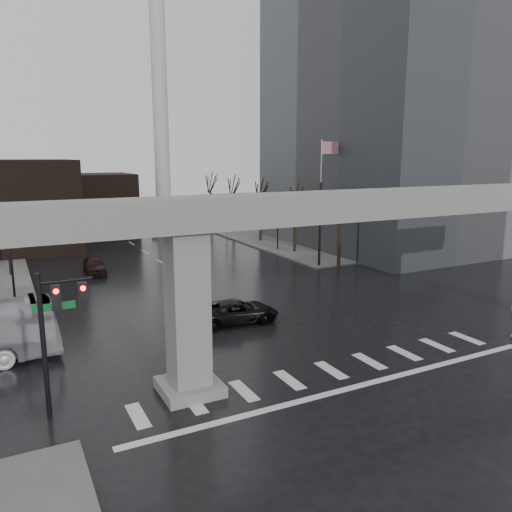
# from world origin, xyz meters

# --- Properties ---
(ground) EXTENTS (160.00, 160.00, 0.00)m
(ground) POSITION_xyz_m (0.00, 0.00, 0.00)
(ground) COLOR black
(ground) RESTS_ON ground
(sidewalk_ne) EXTENTS (28.00, 36.00, 0.15)m
(sidewalk_ne) POSITION_xyz_m (26.00, 36.00, 0.07)
(sidewalk_ne) COLOR slate
(sidewalk_ne) RESTS_ON ground
(elevated_guideway) EXTENTS (48.00, 2.60, 8.70)m
(elevated_guideway) POSITION_xyz_m (1.26, 0.00, 6.88)
(elevated_guideway) COLOR gray
(elevated_guideway) RESTS_ON ground
(office_tower) EXTENTS (22.00, 26.00, 42.00)m
(office_tower) POSITION_xyz_m (28.00, 26.00, 21.00)
(office_tower) COLOR slate
(office_tower) RESTS_ON ground
(building_far_mid) EXTENTS (10.00, 10.00, 8.00)m
(building_far_mid) POSITION_xyz_m (-2.00, 52.00, 4.00)
(building_far_mid) COLOR black
(building_far_mid) RESTS_ON ground
(smokestack) EXTENTS (3.60, 3.60, 30.00)m
(smokestack) POSITION_xyz_m (6.00, 46.00, 13.35)
(smokestack) COLOR silver
(smokestack) RESTS_ON ground
(signal_mast_arm) EXTENTS (12.12, 0.43, 8.00)m
(signal_mast_arm) POSITION_xyz_m (8.99, 18.80, 5.83)
(signal_mast_arm) COLOR black
(signal_mast_arm) RESTS_ON ground
(signal_left_pole) EXTENTS (2.30, 0.30, 6.00)m
(signal_left_pole) POSITION_xyz_m (-12.25, 0.50, 4.07)
(signal_left_pole) COLOR black
(signal_left_pole) RESTS_ON ground
(flagpole_assembly) EXTENTS (2.06, 0.12, 12.00)m
(flagpole_assembly) POSITION_xyz_m (15.29, 22.00, 7.53)
(flagpole_assembly) COLOR silver
(flagpole_assembly) RESTS_ON ground
(lamp_right_0) EXTENTS (1.22, 0.32, 5.11)m
(lamp_right_0) POSITION_xyz_m (13.50, 14.00, 3.47)
(lamp_right_0) COLOR black
(lamp_right_0) RESTS_ON ground
(lamp_right_1) EXTENTS (1.22, 0.32, 5.11)m
(lamp_right_1) POSITION_xyz_m (13.50, 28.00, 3.47)
(lamp_right_1) COLOR black
(lamp_right_1) RESTS_ON ground
(lamp_right_2) EXTENTS (1.22, 0.32, 5.11)m
(lamp_right_2) POSITION_xyz_m (13.50, 42.00, 3.47)
(lamp_right_2) COLOR black
(lamp_right_2) RESTS_ON ground
(lamp_left_0) EXTENTS (1.22, 0.32, 5.11)m
(lamp_left_0) POSITION_xyz_m (-13.50, 14.00, 3.47)
(lamp_left_0) COLOR black
(lamp_left_0) RESTS_ON ground
(lamp_left_1) EXTENTS (1.22, 0.32, 5.11)m
(lamp_left_1) POSITION_xyz_m (-13.50, 28.00, 3.47)
(lamp_left_1) COLOR black
(lamp_left_1) RESTS_ON ground
(lamp_left_2) EXTENTS (1.22, 0.32, 5.11)m
(lamp_left_2) POSITION_xyz_m (-13.50, 42.00, 3.47)
(lamp_left_2) COLOR black
(lamp_left_2) RESTS_ON ground
(tree_right_0) EXTENTS (1.09, 1.58, 7.50)m
(tree_right_0) POSITION_xyz_m (14.53, 18.02, 2.79)
(tree_right_0) COLOR black
(tree_right_0) RESTS_ON ground
(tree_right_1) EXTENTS (1.09, 1.61, 7.67)m
(tree_right_1) POSITION_xyz_m (14.53, 26.02, 2.85)
(tree_right_1) COLOR black
(tree_right_1) RESTS_ON ground
(tree_right_2) EXTENTS (1.10, 1.63, 7.85)m
(tree_right_2) POSITION_xyz_m (14.53, 34.02, 2.91)
(tree_right_2) COLOR black
(tree_right_2) RESTS_ON ground
(tree_right_3) EXTENTS (1.11, 1.66, 8.02)m
(tree_right_3) POSITION_xyz_m (14.53, 42.02, 2.98)
(tree_right_3) COLOR black
(tree_right_3) RESTS_ON ground
(tree_right_4) EXTENTS (1.12, 1.69, 8.19)m
(tree_right_4) POSITION_xyz_m (14.53, 50.02, 3.04)
(tree_right_4) COLOR black
(tree_right_4) RESTS_ON ground
(pickup_truck) EXTENTS (5.52, 2.94, 1.48)m
(pickup_truck) POSITION_xyz_m (-1.09, 7.62, 0.74)
(pickup_truck) COLOR black
(pickup_truck) RESTS_ON ground
(far_car) EXTENTS (2.11, 4.60, 1.53)m
(far_car) POSITION_xyz_m (-6.71, 25.84, 0.76)
(far_car) COLOR black
(far_car) RESTS_ON ground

